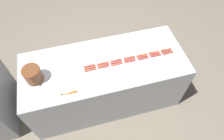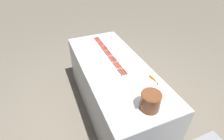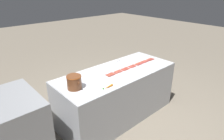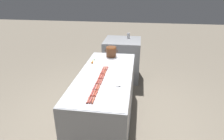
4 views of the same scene
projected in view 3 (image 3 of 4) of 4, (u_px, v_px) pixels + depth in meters
The scene contains 27 objects.
ground_plane at pixel (117, 115), 3.58m from camera, with size 20.00×20.00×0.00m, color #756B5B.
griddle_counter at pixel (117, 94), 3.40m from camera, with size 0.86×2.11×0.88m.
back_cabinet at pixel (7, 136), 2.38m from camera, with size 0.87×0.86×0.99m, color gray.
hot_dog_0 at pixel (152, 60), 3.68m from camera, with size 0.03×0.15×0.02m.
hot_dog_1 at pixel (146, 62), 3.58m from camera, with size 0.03×0.15×0.02m.
hot_dog_2 at pixel (140, 64), 3.48m from camera, with size 0.03×0.15×0.02m.
hot_dog_3 at pixel (133, 67), 3.37m from camera, with size 0.03×0.15×0.02m.
hot_dog_4 at pixel (127, 69), 3.26m from camera, with size 0.03×0.15×0.02m.
hot_dog_5 at pixel (119, 72), 3.16m from camera, with size 0.03×0.15×0.02m.
hot_dog_6 at pixel (112, 75), 3.06m from camera, with size 0.03×0.15×0.02m.
hot_dog_7 at pixel (150, 59), 3.70m from camera, with size 0.03×0.15×0.02m.
hot_dog_8 at pixel (145, 61), 3.60m from camera, with size 0.03×0.15×0.02m.
hot_dog_9 at pixel (138, 64), 3.50m from camera, with size 0.03×0.15×0.02m.
hot_dog_10 at pixel (132, 66), 3.39m from camera, with size 0.03×0.15×0.02m.
hot_dog_11 at pixel (125, 69), 3.28m from camera, with size 0.03×0.15×0.02m.
hot_dog_12 at pixel (118, 72), 3.18m from camera, with size 0.03×0.15×0.02m.
hot_dog_13 at pixel (110, 74), 3.08m from camera, with size 0.02×0.15×0.02m.
hot_dog_14 at pixel (149, 59), 3.72m from camera, with size 0.03×0.15×0.02m.
hot_dog_15 at pixel (143, 61), 3.62m from camera, with size 0.03×0.15×0.02m.
hot_dog_16 at pixel (138, 63), 3.52m from camera, with size 0.02×0.15×0.02m.
hot_dog_17 at pixel (131, 66), 3.41m from camera, with size 0.03×0.15×0.02m.
hot_dog_18 at pixel (124, 68), 3.31m from camera, with size 0.03×0.15×0.02m.
hot_dog_19 at pixel (117, 71), 3.20m from camera, with size 0.03×0.15×0.02m.
hot_dog_20 at pixel (109, 74), 3.10m from camera, with size 0.03×0.15×0.02m.
bean_pot at pixel (74, 81), 2.64m from camera, with size 0.26×0.21×0.20m.
serving_spoon at pixel (122, 61), 3.63m from camera, with size 0.13×0.27×0.02m.
carrot at pixel (108, 87), 2.70m from camera, with size 0.05×0.18×0.03m.
Camera 3 is at (-2.13, 2.03, 2.20)m, focal length 31.11 mm.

